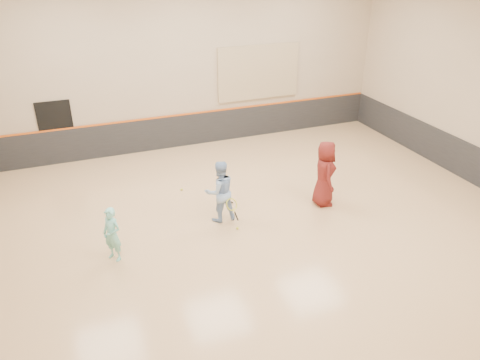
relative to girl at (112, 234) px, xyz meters
name	(u,v)px	position (x,y,z in m)	size (l,w,h in m)	color
room	(249,197)	(3.57, 0.29, 0.13)	(15.04, 12.04, 6.22)	tan
wainscot_back	(188,130)	(3.57, 6.26, -0.08)	(14.90, 0.04, 1.20)	#232326
wainscot_right	(468,162)	(11.04, 0.29, -0.08)	(0.04, 11.90, 1.20)	#232326
accent_stripe	(187,114)	(3.57, 6.25, 0.54)	(14.90, 0.03, 0.06)	#D85914
acoustic_panel	(259,72)	(6.37, 6.24, 1.82)	(3.20, 0.08, 2.00)	tan
doorway	(57,133)	(-0.93, 6.27, 0.42)	(1.10, 0.05, 2.20)	black
girl	(112,234)	(0.00, 0.00, 0.00)	(0.50, 0.33, 1.37)	#7EDBCF
instructor	(220,191)	(2.93, 0.78, 0.18)	(0.84, 0.65, 1.73)	#8FB0DD
young_man	(325,174)	(5.98, 0.55, 0.28)	(0.94, 0.61, 1.92)	maroon
held_racket	(232,204)	(3.13, 0.42, -0.07)	(0.46, 0.46, 0.64)	yellow
spare_racket	(223,198)	(3.38, 1.84, -0.64)	(0.72, 0.72, 0.09)	#B6D52E
ball_under_racket	(237,228)	(3.19, 0.14, -0.65)	(0.07, 0.07, 0.07)	yellow
ball_in_hand	(334,167)	(6.18, 0.43, 0.50)	(0.07, 0.07, 0.07)	yellow
ball_beside_spare	(182,189)	(2.38, 2.80, -0.65)	(0.07, 0.07, 0.07)	gold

